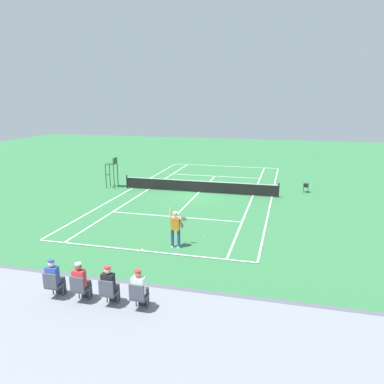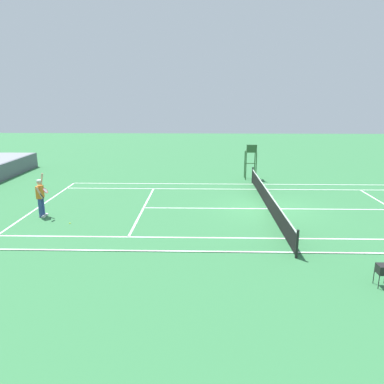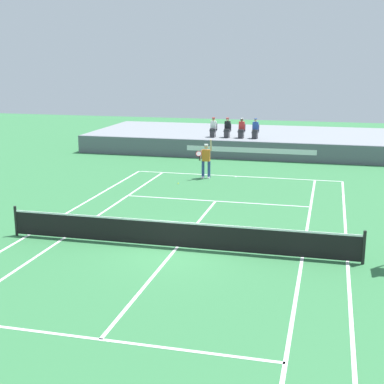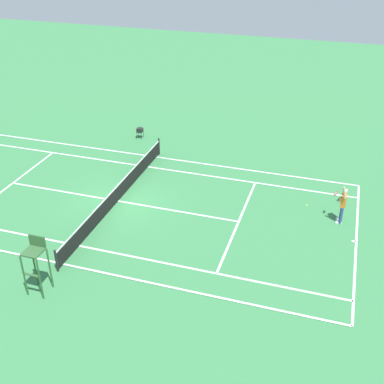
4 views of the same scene
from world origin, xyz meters
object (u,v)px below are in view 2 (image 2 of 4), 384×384
object	(u,v)px
tennis_player	(41,197)
tennis_ball	(70,223)
umpire_chair	(251,157)
ball_hopper	(383,269)

from	to	relation	value
tennis_player	tennis_ball	bearing A→B (deg)	-121.64
tennis_ball	umpire_chair	bearing A→B (deg)	-44.04
umpire_chair	tennis_ball	bearing A→B (deg)	135.96
tennis_player	umpire_chair	size ratio (longest dim) A/B	0.85
tennis_player	umpire_chair	world-z (taller)	umpire_chair
tennis_ball	tennis_player	bearing A→B (deg)	58.36
tennis_ball	ball_hopper	size ratio (longest dim) A/B	0.10
tennis_player	ball_hopper	xyz separation A→B (m)	(-6.42, -13.16, -0.42)
tennis_ball	ball_hopper	world-z (taller)	ball_hopper
tennis_ball	ball_hopper	xyz separation A→B (m)	(-5.38, -11.48, 0.54)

